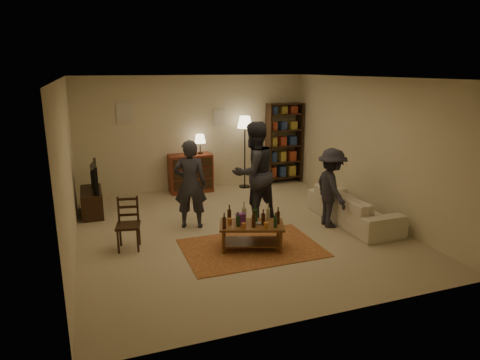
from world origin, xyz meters
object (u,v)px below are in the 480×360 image
dresser (191,172)px  person_left (190,184)px  sofa (353,207)px  dining_chair (128,222)px  person_by_sofa (331,188)px  coffee_table (251,226)px  floor_lamp (245,127)px  tv_stand (92,196)px  person_right (254,172)px  bookshelf (284,142)px

dresser → person_left: person_left is taller
dresser → sofa: (2.39, -3.11, -0.17)m
dining_chair → person_by_sofa: size_ratio=0.59×
coffee_table → dresser: (-0.14, 3.57, 0.09)m
floor_lamp → sofa: bearing=-70.9°
coffee_table → person_left: size_ratio=0.71×
dining_chair → tv_stand: tv_stand is taller
dresser → person_by_sofa: (1.89, -3.11, 0.26)m
dining_chair → person_right: person_right is taller
bookshelf → person_right: size_ratio=1.05×
person_right → person_by_sofa: bearing=132.1°
floor_lamp → dining_chair: bearing=-137.4°
coffee_table → person_right: size_ratio=0.60×
coffee_table → person_right: person_right is taller
bookshelf → person_left: bearing=-141.8°
dresser → sofa: size_ratio=0.65×
tv_stand → person_left: person_left is taller
floor_lamp → tv_stand: bearing=-166.7°
dresser → coffee_table: bearing=-87.8°
coffee_table → tv_stand: tv_stand is taller
dining_chair → bookshelf: 5.13m
dining_chair → coffee_table: bearing=-9.5°
person_by_sofa → sofa: bearing=-84.3°
coffee_table → bookshelf: 4.36m
dining_chair → person_left: bearing=37.8°
coffee_table → dining_chair: (-1.87, 0.70, 0.07)m
dresser → floor_lamp: size_ratio=0.78×
coffee_table → floor_lamp: size_ratio=0.66×
sofa → bookshelf: bearing=-0.8°
dining_chair → tv_stand: size_ratio=0.82×
tv_stand → dresser: 2.43m
floor_lamp → person_left: (-1.88, -2.22, -0.67)m
coffee_table → floor_lamp: bearing=71.2°
dining_chair → person_by_sofa: person_by_sofa is taller
person_left → person_by_sofa: (2.44, -0.83, -0.08)m
person_left → person_right: 1.22m
bookshelf → person_by_sofa: bearing=-99.8°
dining_chair → sofa: 4.13m
dining_chair → dresser: (1.73, 2.88, 0.03)m
dresser → dining_chair: bearing=-121.0°
tv_stand → bookshelf: 4.84m
bookshelf → person_left: bookshelf is taller
dining_chair → tv_stand: bearing=115.9°
sofa → person_left: size_ratio=1.28×
dining_chair → person_by_sofa: 3.64m
tv_stand → bookshelf: (4.69, 0.98, 0.65)m
tv_stand → dresser: bearing=22.1°
sofa → floor_lamp: bearing=19.1°
tv_stand → person_right: (2.91, -1.46, 0.57)m
person_right → sofa: bearing=139.8°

